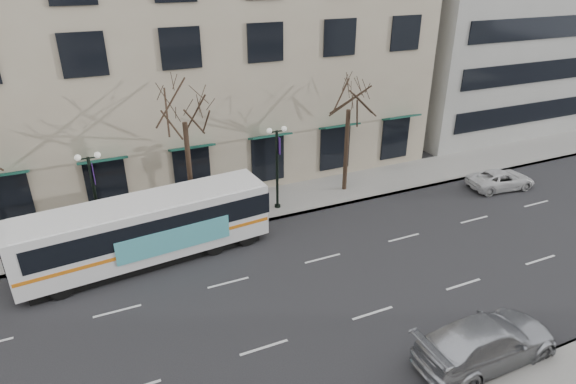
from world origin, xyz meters
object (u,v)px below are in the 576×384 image
tree_far_mid (183,105)px  city_bus (148,228)px  silver_car (487,341)px  lamp_post_right (277,164)px  white_pickup (501,179)px  lamp_post_left (95,195)px  tree_far_right (349,94)px

tree_far_mid → city_bus: size_ratio=0.69×
silver_car → city_bus: bearing=40.5°
lamp_post_right → white_pickup: 15.18m
lamp_post_left → lamp_post_right: 10.00m
lamp_post_right → city_bus: lamp_post_right is taller
white_pickup → lamp_post_right: bearing=84.9°
tree_far_right → silver_car: tree_far_right is taller
tree_far_right → lamp_post_right: bearing=-173.1°
tree_far_mid → lamp_post_right: bearing=-6.8°
silver_car → white_pickup: silver_car is taller
city_bus → silver_car: city_bus is taller
tree_far_mid → lamp_post_left: bearing=-173.1°
lamp_post_right → silver_car: 14.75m
tree_far_mid → white_pickup: size_ratio=1.92×
tree_far_mid → city_bus: tree_far_mid is taller
lamp_post_left → silver_car: 19.12m
tree_far_mid → white_pickup: tree_far_mid is taller
tree_far_right → silver_car: bearing=-99.8°
tree_far_mid → lamp_post_right: tree_far_mid is taller
lamp_post_left → white_pickup: size_ratio=1.17×
tree_far_mid → lamp_post_right: size_ratio=1.64×
tree_far_mid → lamp_post_right: (5.01, -0.60, -3.96)m
lamp_post_left → lamp_post_right: bearing=0.0°
lamp_post_left → silver_car: bearing=-49.3°
tree_far_right → lamp_post_left: size_ratio=1.55×
city_bus → lamp_post_left: bearing=125.6°
lamp_post_right → white_pickup: (14.65, -3.23, -2.33)m
silver_car → lamp_post_left: bearing=40.6°
silver_car → white_pickup: (12.25, 11.17, -0.23)m
tree_far_right → silver_car: (-2.59, -15.00, -5.57)m
tree_far_mid → white_pickup: (19.66, -3.83, -6.29)m
tree_far_mid → city_bus: bearing=-134.2°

